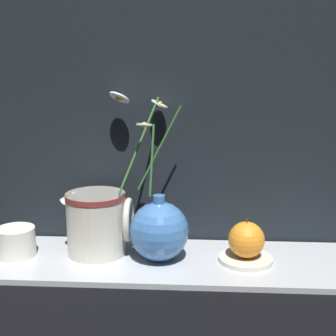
% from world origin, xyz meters
% --- Properties ---
extents(ground_plane, '(6.00, 6.00, 0.00)m').
position_xyz_m(ground_plane, '(0.00, 0.00, 0.00)').
color(ground_plane, black).
extents(shelf, '(0.84, 0.24, 0.01)m').
position_xyz_m(shelf, '(0.00, 0.00, 0.01)').
color(shelf, '#B2B7BC').
rests_on(shelf, ground_plane).
extents(backdrop_wall, '(1.34, 0.02, 1.10)m').
position_xyz_m(backdrop_wall, '(0.00, 0.14, 0.55)').
color(backdrop_wall, black).
rests_on(backdrop_wall, ground_plane).
extents(vase_with_flowers, '(0.19, 0.18, 0.36)m').
position_xyz_m(vase_with_flowers, '(-0.03, 0.00, 0.08)').
color(vase_with_flowers, '#3F72B7').
rests_on(vase_with_flowers, shelf).
extents(yellow_mug, '(0.10, 0.09, 0.06)m').
position_xyz_m(yellow_mug, '(-0.35, -0.00, 0.04)').
color(yellow_mug, silver).
rests_on(yellow_mug, shelf).
extents(ceramic_pitcher, '(0.16, 0.13, 0.15)m').
position_xyz_m(ceramic_pitcher, '(-0.17, 0.03, 0.09)').
color(ceramic_pitcher, beige).
rests_on(ceramic_pitcher, shelf).
extents(saucer_plate, '(0.12, 0.12, 0.01)m').
position_xyz_m(saucer_plate, '(0.16, -0.00, 0.02)').
color(saucer_plate, silver).
rests_on(saucer_plate, shelf).
extents(orange_fruit, '(0.08, 0.08, 0.09)m').
position_xyz_m(orange_fruit, '(0.16, -0.00, 0.06)').
color(orange_fruit, orange).
rests_on(orange_fruit, saucer_plate).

